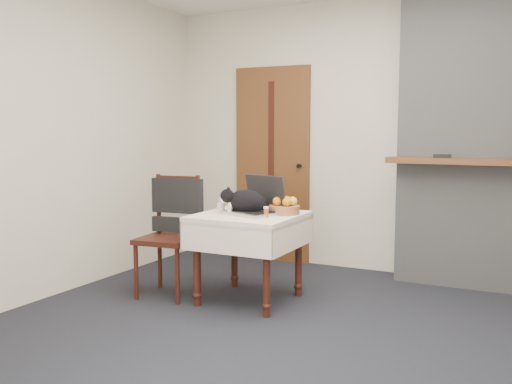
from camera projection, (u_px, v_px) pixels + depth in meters
ground at (309, 339)px, 3.72m from camera, size 4.50×4.50×0.00m
room_shell at (336, 71)px, 3.94m from camera, size 4.52×4.01×2.61m
door at (272, 165)px, 5.91m from camera, size 0.82×0.10×2.00m
chimney at (490, 137)px, 4.82m from camera, size 1.62×0.48×2.60m
side_table at (249, 228)px, 4.50m from camera, size 0.78×0.78×0.70m
laptop at (257, 204)px, 4.49m from camera, size 0.50×0.46×0.30m
cat at (247, 202)px, 4.48m from camera, size 0.46×0.27×0.22m
cream_jar at (221, 207)px, 4.60m from camera, size 0.07×0.07×0.07m
pill_bottle at (266, 212)px, 4.30m from camera, size 0.04×0.04×0.08m
fruit_basket at (285, 207)px, 4.48m from camera, size 0.24×0.24×0.14m
desk_clutter at (273, 215)px, 4.41m from camera, size 0.14×0.05×0.01m
chair at (173, 218)px, 4.73m from camera, size 0.49×0.48×0.99m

